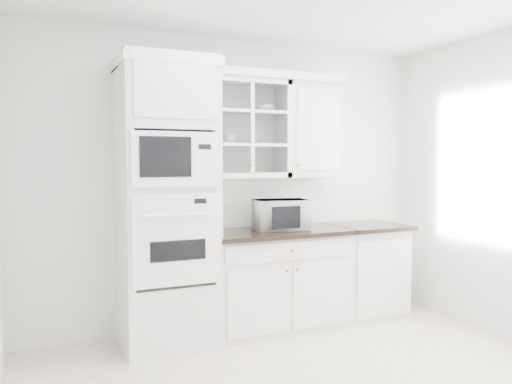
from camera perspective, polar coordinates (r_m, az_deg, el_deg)
name	(u,v)px	position (r m, az deg, el deg)	size (l,w,h in m)	color
room_shell	(305,129)	(3.57, 5.57, 7.19)	(4.00, 3.50, 2.70)	white
oven_column	(167,203)	(4.22, -10.14, -1.30)	(0.76, 0.68, 2.40)	silver
base_cabinet_run	(276,278)	(4.72, 2.27, -9.81)	(1.32, 0.67, 0.92)	silver
extra_base_cabinet	(364,269)	(5.23, 12.25, -8.57)	(0.72, 0.67, 0.92)	silver
upper_cabinet_glass	(245,129)	(4.62, -1.24, 7.23)	(0.80, 0.33, 0.90)	silver
upper_cabinet_solid	(309,131)	(4.92, 6.07, 6.98)	(0.55, 0.33, 0.90)	silver
crown_molding	(235,74)	(4.62, -2.36, 13.29)	(2.14, 0.38, 0.07)	white
countertop_microwave	(280,214)	(4.63, 2.81, -2.57)	(0.48, 0.40, 0.28)	white
bowl_a	(223,107)	(4.55, -3.74, 9.65)	(0.22, 0.22, 0.05)	white
bowl_b	(264,109)	(4.73, 0.94, 9.47)	(0.20, 0.20, 0.06)	white
cup_a	(230,139)	(4.56, -3.03, 6.10)	(0.12, 0.12, 0.09)	white
cup_b	(253,140)	(4.65, -0.36, 6.00)	(0.09, 0.09, 0.08)	white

